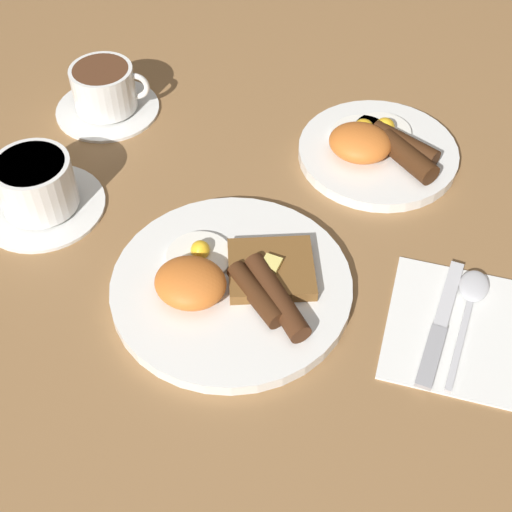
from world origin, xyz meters
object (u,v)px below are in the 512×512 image
Objects in this scene: teacup_near at (38,188)px; knife at (439,329)px; spoon at (471,298)px; breakfast_plate_far at (377,148)px; teacup_far at (105,93)px; breakfast_plate_near at (231,284)px.

knife is at bearing -1.04° from teacup_near.
teacup_near reaches higher than spoon.
teacup_near is 0.53m from spoon.
breakfast_plate_far is 1.44× the size of teacup_far.
teacup_near reaches higher than knife.
teacup_far reaches higher than breakfast_plate_far.
teacup_near reaches higher than breakfast_plate_far.
breakfast_plate_near is 1.28× the size of breakfast_plate_far.
teacup_near is (-0.27, 0.04, 0.02)m from breakfast_plate_near.
knife is (0.50, -0.01, -0.03)m from teacup_near.
knife is (0.52, -0.21, -0.02)m from teacup_far.
breakfast_plate_near is 1.54× the size of knife.
breakfast_plate_far reaches higher than knife.
teacup_far is at bearing 95.78° from teacup_near.
spoon is at bearing -16.31° from teacup_far.
teacup_near is at bearing 95.02° from spoon.
spoon is at bearing 18.05° from breakfast_plate_near.
breakfast_plate_far is 1.27× the size of spoon.
spoon is (0.02, 0.05, 0.00)m from knife.
spoon is (0.16, -0.20, -0.01)m from breakfast_plate_far.
breakfast_plate_near is at bearing -8.16° from teacup_near.
knife is 1.05× the size of spoon.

